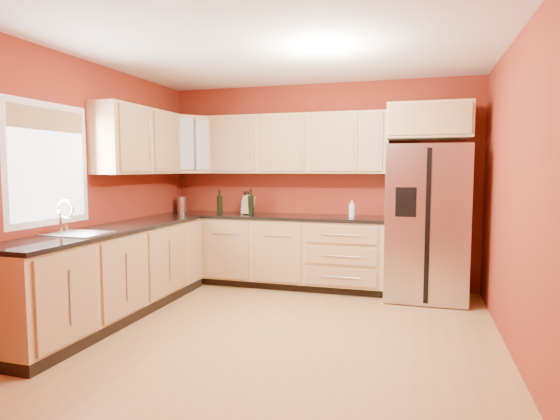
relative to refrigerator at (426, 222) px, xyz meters
name	(u,v)px	position (x,y,z in m)	size (l,w,h in m)	color
floor	(273,333)	(-1.35, -1.62, -0.89)	(4.00, 4.00, 0.00)	#AA7E41
ceiling	(273,43)	(-1.35, -1.62, 1.71)	(4.00, 4.00, 0.00)	white
wall_back	(318,185)	(-1.35, 0.38, 0.41)	(4.00, 0.04, 2.60)	maroon
wall_front	(152,211)	(-1.35, -3.62, 0.41)	(4.00, 0.04, 2.60)	maroon
wall_left	(85,189)	(-3.35, -1.62, 0.41)	(0.04, 4.00, 2.60)	maroon
wall_right	(519,196)	(0.65, -1.62, 0.41)	(0.04, 4.00, 2.60)	maroon
base_cabinets_back	(272,252)	(-1.90, 0.07, -0.45)	(2.90, 0.60, 0.88)	#A17F4E
base_cabinets_left	(113,274)	(-3.05, -1.62, -0.45)	(0.60, 2.80, 0.88)	#A17F4E
countertop_back	(271,216)	(-1.90, 0.06, 0.01)	(2.90, 0.62, 0.04)	black
countertop_left	(113,229)	(-3.04, -1.62, 0.01)	(0.62, 2.80, 0.04)	black
upper_cabinets_back	(297,144)	(-1.60, 0.21, 0.94)	(2.30, 0.33, 0.75)	#A17F4E
upper_cabinets_left	(139,141)	(-3.19, -0.90, 0.94)	(0.33, 1.35, 0.75)	#A17F4E
corner_upper_cabinet	(190,145)	(-3.02, 0.04, 0.94)	(0.62, 0.33, 0.75)	#A17F4E
over_fridge_cabinet	(429,122)	(0.00, 0.07, 1.16)	(0.92, 0.60, 0.40)	#A17F4E
refrigerator	(426,222)	(0.00, 0.00, 0.00)	(0.90, 0.75, 1.78)	#B3B4B8
window	(49,164)	(-3.33, -2.12, 0.66)	(0.03, 0.90, 1.00)	white
sink_faucet	(78,218)	(-3.04, -2.12, 0.18)	(0.50, 0.42, 0.30)	white
canister_left	(244,207)	(-2.29, 0.11, 0.12)	(0.10, 0.10, 0.17)	#B3B4B8
canister_right	(182,204)	(-3.20, 0.12, 0.13)	(0.13, 0.13, 0.21)	#B3B4B8
wine_bottle_a	(220,202)	(-2.58, 0.00, 0.19)	(0.07, 0.07, 0.32)	black
wine_bottle_b	(251,202)	(-2.16, 0.01, 0.20)	(0.08, 0.08, 0.34)	black
knife_block	(248,205)	(-2.22, 0.06, 0.15)	(0.12, 0.11, 0.24)	#A97F52
soap_dispenser	(352,208)	(-0.87, 0.10, 0.13)	(0.07, 0.07, 0.21)	white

